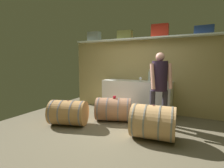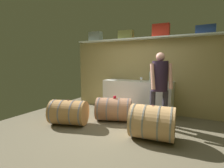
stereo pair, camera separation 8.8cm
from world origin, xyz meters
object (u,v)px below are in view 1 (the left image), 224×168
(wine_bottle_clear, at_px, (149,76))
(wine_barrel_flank, at_px, (68,113))
(wine_barrel_far, at_px, (153,122))
(winemaker_pouring, at_px, (159,81))
(toolcase_navy, at_px, (204,30))
(wine_glass, at_px, (140,79))
(wine_bottle_green, at_px, (165,77))
(wine_barrel_near, at_px, (113,109))
(toolcase_olive, at_px, (125,35))
(toolcase_grey, at_px, (94,37))
(work_cabinet, at_px, (136,97))
(toolcase_red, at_px, (160,31))
(tasting_cup, at_px, (114,97))

(wine_bottle_clear, relative_size, wine_barrel_flank, 0.35)
(wine_barrel_far, height_order, winemaker_pouring, winemaker_pouring)
(toolcase_navy, distance_m, wine_glass, 1.89)
(wine_barrel_flank, bearing_deg, wine_bottle_green, 22.74)
(wine_barrel_near, bearing_deg, wine_barrel_far, -46.30)
(wine_glass, bearing_deg, wine_barrel_near, -124.17)
(toolcase_olive, distance_m, wine_glass, 1.39)
(wine_glass, height_order, wine_barrel_flank, wine_glass)
(toolcase_navy, bearing_deg, wine_bottle_green, -160.49)
(winemaker_pouring, bearing_deg, toolcase_grey, -55.12)
(toolcase_navy, bearing_deg, wine_barrel_flank, -142.64)
(work_cabinet, height_order, wine_barrel_near, work_cabinet)
(wine_bottle_green, distance_m, wine_bottle_clear, 0.49)
(toolcase_navy, relative_size, work_cabinet, 0.22)
(toolcase_red, bearing_deg, wine_barrel_far, -83.00)
(toolcase_grey, relative_size, wine_bottle_green, 1.30)
(wine_bottle_clear, distance_m, wine_glass, 0.35)
(toolcase_olive, height_order, wine_barrel_far, toolcase_olive)
(toolcase_navy, xyz_separation_m, tasting_cup, (-1.87, -1.04, -1.60))
(toolcase_grey, height_order, toolcase_navy, toolcase_grey)
(toolcase_grey, relative_size, tasting_cup, 5.53)
(toolcase_navy, distance_m, wine_barrel_flank, 3.74)
(wine_barrel_near, bearing_deg, wine_glass, 37.57)
(wine_barrel_near, xyz_separation_m, winemaker_pouring, (1.05, 0.17, 0.73))
(toolcase_olive, bearing_deg, work_cabinet, -27.85)
(toolcase_olive, xyz_separation_m, winemaker_pouring, (1.18, -0.87, -1.20))
(toolcase_grey, bearing_deg, toolcase_olive, 2.25)
(toolcase_olive, distance_m, wine_barrel_near, 2.19)
(wine_barrel_flank, distance_m, winemaker_pouring, 2.18)
(toolcase_red, distance_m, wine_bottle_green, 1.24)
(wine_barrel_far, bearing_deg, toolcase_olive, 122.26)
(toolcase_olive, relative_size, work_cabinet, 0.22)
(toolcase_red, bearing_deg, toolcase_grey, 178.45)
(tasting_cup, bearing_deg, wine_barrel_near, 180.00)
(toolcase_red, xyz_separation_m, wine_barrel_far, (0.24, -1.62, -1.93))
(wine_bottle_clear, bearing_deg, work_cabinet, -156.50)
(wine_bottle_green, distance_m, wine_glass, 0.63)
(wine_barrel_flank, distance_m, tasting_cup, 1.14)
(toolcase_grey, xyz_separation_m, work_cabinet, (1.47, -0.19, -1.77))
(tasting_cup, bearing_deg, work_cabinet, 72.04)
(toolcase_olive, xyz_separation_m, toolcase_red, (0.99, 0.00, 0.04))
(wine_barrel_near, distance_m, tasting_cup, 0.31)
(toolcase_olive, height_order, toolcase_red, toolcase_red)
(toolcase_red, bearing_deg, wine_bottle_clear, -170.85)
(tasting_cup, height_order, winemaker_pouring, winemaker_pouring)
(toolcase_olive, relative_size, wine_glass, 3.33)
(toolcase_red, height_order, wine_barrel_far, toolcase_red)
(toolcase_red, bearing_deg, work_cabinet, -163.20)
(wine_bottle_clear, bearing_deg, toolcase_grey, 178.59)
(toolcase_navy, xyz_separation_m, wine_barrel_far, (-0.79, -1.62, -1.87))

